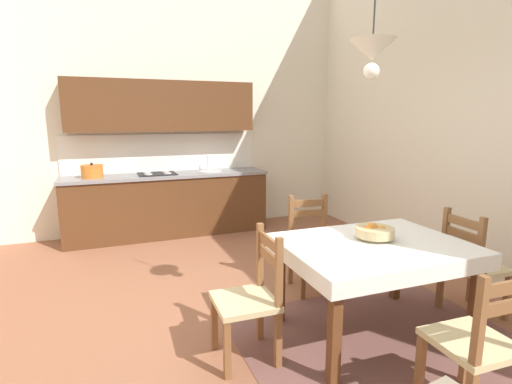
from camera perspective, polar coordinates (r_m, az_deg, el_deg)
ground_plane at (r=3.50m, az=-2.21°, el=-19.03°), size 5.86×6.69×0.10m
wall_back at (r=6.06m, az=-12.42°, el=14.29°), size 5.86×0.12×4.15m
wall_right at (r=4.68m, az=31.57°, el=14.05°), size 0.12×6.69×4.15m
area_rug at (r=3.36m, az=17.37°, el=-19.86°), size 2.10×1.60×0.01m
kitchen_cabinetry at (r=5.76m, az=-12.99°, el=2.25°), size 2.85×0.63×2.20m
dining_table at (r=3.16m, az=16.88°, el=-9.19°), size 1.40×1.06×0.75m
dining_chair_camera_side at (r=2.65m, az=29.78°, el=-18.83°), size 0.44×0.44×0.93m
dining_chair_kitchen_side at (r=3.93m, az=8.27°, el=-7.79°), size 0.47×0.47×0.93m
dining_chair_tv_side at (r=2.82m, az=-0.83°, el=-15.42°), size 0.43×0.43×0.93m
dining_chair_window_side at (r=3.85m, az=29.09°, el=-9.50°), size 0.44×0.44×0.93m
fruit_bowl at (r=3.19m, az=16.96°, el=-5.60°), size 0.30×0.30×0.12m
pendant_lamp at (r=2.91m, az=16.71°, el=19.18°), size 0.32×0.32×0.80m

